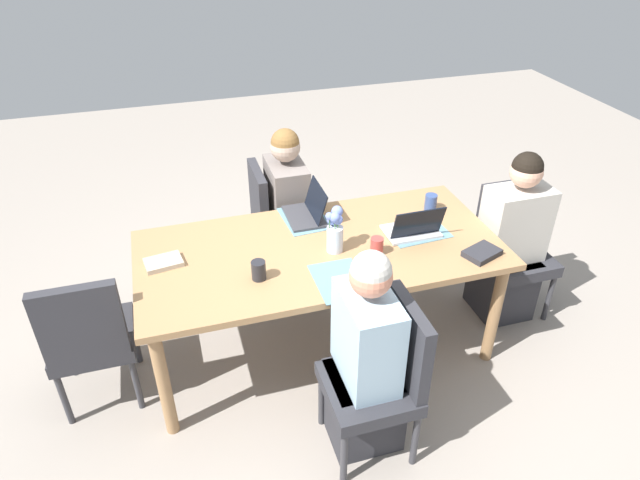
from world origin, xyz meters
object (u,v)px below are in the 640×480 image
(coffee_mug_near_right, at_px, (377,246))
(coffee_mug_centre_left, at_px, (259,270))
(book_red_cover, at_px, (163,262))
(person_head_left_left_near, at_px, (510,246))
(chair_head_right_right_near, at_px, (89,335))
(laptop_head_left_left_near, at_px, (413,229))
(chair_far_left_far, at_px, (384,373))
(chair_head_left_left_near, at_px, (511,243))
(dining_table, at_px, (320,258))
(book_blue_cover, at_px, (482,253))
(person_far_left_far, at_px, (365,364))
(coffee_mug_near_left, at_px, (431,202))
(flower_vase, at_px, (335,229))
(person_near_left_mid, at_px, (288,218))
(chair_near_left_mid, at_px, (276,218))
(laptop_near_left_mid, at_px, (307,212))

(coffee_mug_near_right, xyz_separation_m, coffee_mug_centre_left, (0.69, 0.04, 0.00))
(book_red_cover, bearing_deg, person_head_left_left_near, 168.44)
(chair_head_right_right_near, distance_m, laptop_head_left_left_near, 1.92)
(person_head_left_left_near, xyz_separation_m, chair_far_left_far, (1.21, 0.78, -0.03))
(coffee_mug_centre_left, bearing_deg, book_red_cover, -30.05)
(person_head_left_left_near, xyz_separation_m, book_red_cover, (2.18, -0.10, 0.25))
(laptop_head_left_left_near, bearing_deg, chair_head_left_left_near, -173.47)
(dining_table, xyz_separation_m, book_blue_cover, (-0.86, 0.35, 0.09))
(chair_far_left_far, height_order, person_far_left_far, person_far_left_far)
(chair_far_left_far, distance_m, book_blue_cover, 0.93)
(person_far_left_far, bearing_deg, chair_far_left_far, 141.24)
(coffee_mug_near_right, height_order, book_red_cover, coffee_mug_near_right)
(laptop_head_left_left_near, relative_size, coffee_mug_near_left, 3.01)
(person_head_left_left_near, height_order, flower_vase, person_head_left_left_near)
(chair_far_left_far, bearing_deg, dining_table, -83.48)
(coffee_mug_near_right, bearing_deg, laptop_head_left_left_near, -156.59)
(person_near_left_mid, bearing_deg, coffee_mug_near_right, 108.18)
(chair_far_left_far, relative_size, laptop_head_left_left_near, 2.81)
(coffee_mug_near_left, relative_size, book_red_cover, 0.53)
(chair_head_left_left_near, distance_m, person_head_left_left_near, 0.10)
(coffee_mug_near_right, relative_size, book_blue_cover, 0.51)
(chair_near_left_mid, bearing_deg, book_red_cover, 42.90)
(person_head_left_left_near, relative_size, chair_head_right_right_near, 1.33)
(coffee_mug_near_right, height_order, book_blue_cover, coffee_mug_near_right)
(coffee_mug_near_left, bearing_deg, chair_head_right_right_near, 8.12)
(person_near_left_mid, height_order, flower_vase, person_near_left_mid)
(coffee_mug_near_right, bearing_deg, person_near_left_mid, -71.82)
(person_near_left_mid, relative_size, laptop_near_left_mid, 3.73)
(laptop_near_left_mid, height_order, coffee_mug_centre_left, laptop_near_left_mid)
(laptop_near_left_mid, relative_size, coffee_mug_near_right, 3.15)
(chair_far_left_far, height_order, book_red_cover, chair_far_left_far)
(person_near_left_mid, relative_size, chair_far_left_far, 1.33)
(person_far_left_far, xyz_separation_m, coffee_mug_centre_left, (0.42, -0.54, 0.29))
(chair_far_left_far, xyz_separation_m, coffee_mug_near_right, (-0.20, -0.64, 0.31))
(person_near_left_mid, xyz_separation_m, coffee_mug_near_left, (-0.82, 0.55, 0.29))
(chair_head_left_left_near, relative_size, person_near_left_mid, 0.75)
(chair_near_left_mid, relative_size, person_near_left_mid, 0.75)
(person_head_left_left_near, distance_m, book_red_cover, 2.20)
(chair_head_right_right_near, relative_size, laptop_near_left_mid, 2.81)
(laptop_near_left_mid, height_order, coffee_mug_near_right, laptop_near_left_mid)
(person_near_left_mid, height_order, coffee_mug_near_left, person_near_left_mid)
(person_far_left_far, relative_size, coffee_mug_near_right, 11.75)
(coffee_mug_near_left, height_order, coffee_mug_near_right, coffee_mug_near_left)
(chair_head_right_right_near, bearing_deg, book_red_cover, -158.84)
(coffee_mug_near_left, bearing_deg, chair_near_left_mid, -34.16)
(book_red_cover, bearing_deg, chair_head_left_left_near, 170.42)
(laptop_near_left_mid, bearing_deg, person_near_left_mid, -85.71)
(chair_head_right_right_near, bearing_deg, laptop_head_left_left_near, -178.34)
(person_head_left_left_near, bearing_deg, book_red_cover, -2.63)
(coffee_mug_near_right, bearing_deg, person_far_left_far, 64.82)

